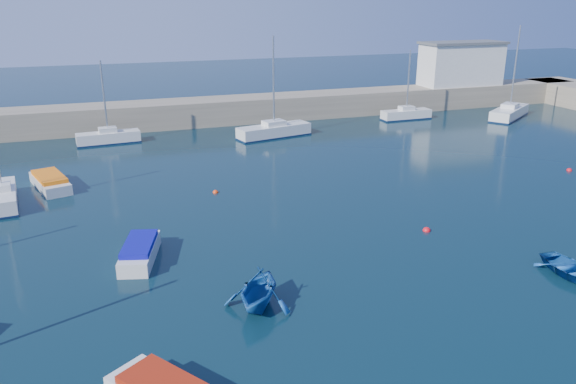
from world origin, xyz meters
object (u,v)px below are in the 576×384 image
object	(u,v)px
harbor_office	(461,65)
dinghy_left	(258,289)
sailboat_6	(274,131)
sailboat_8	(509,112)
sailboat_3	(3,196)
sailboat_5	(108,137)
motorboat_1	(140,251)
sailboat_7	(406,114)
dinghy_center	(570,269)
motorboat_2	(50,182)

from	to	relation	value
harbor_office	dinghy_left	bearing A→B (deg)	-134.16
sailboat_6	sailboat_8	xyz separation A→B (m)	(28.13, -0.01, 0.01)
sailboat_3	sailboat_5	bearing A→B (deg)	57.57
sailboat_5	motorboat_1	xyz separation A→B (m)	(0.46, -26.36, -0.12)
sailboat_7	sailboat_6	bearing A→B (deg)	99.92
harbor_office	sailboat_3	world-z (taller)	sailboat_3
harbor_office	sailboat_5	distance (m)	43.22
sailboat_6	dinghy_center	size ratio (longest dim) A/B	2.82
sailboat_8	motorboat_2	world-z (taller)	sailboat_8
sailboat_7	motorboat_2	size ratio (longest dim) A/B	1.44
dinghy_left	sailboat_6	bearing A→B (deg)	104.14
motorboat_1	sailboat_5	bearing A→B (deg)	106.47
motorboat_2	sailboat_7	bearing A→B (deg)	2.93
dinghy_center	motorboat_1	bearing A→B (deg)	160.17
harbor_office	motorboat_1	xyz separation A→B (m)	(-42.13, -32.15, -4.61)
dinghy_center	sailboat_6	bearing A→B (deg)	102.40
harbor_office	dinghy_center	size ratio (longest dim) A/B	2.92
sailboat_5	motorboat_1	bearing A→B (deg)	176.45
sailboat_3	motorboat_1	world-z (taller)	sailboat_3
sailboat_3	sailboat_5	distance (m)	16.58
sailboat_3	sailboat_8	xyz separation A→B (m)	(50.88, 12.28, 0.05)
sailboat_3	motorboat_2	xyz separation A→B (m)	(2.75, 2.66, -0.12)
sailboat_8	harbor_office	bearing A→B (deg)	-27.59
sailboat_8	dinghy_left	xyz separation A→B (m)	(-38.64, -30.35, 0.26)
sailboat_5	sailboat_8	size ratio (longest dim) A/B	0.75
sailboat_6	motorboat_1	size ratio (longest dim) A/B	2.13
sailboat_7	dinghy_center	bearing A→B (deg)	160.81
sailboat_5	sailboat_8	distance (m)	43.68
sailboat_5	dinghy_left	xyz separation A→B (m)	(4.96, -32.97, 0.31)
harbor_office	motorboat_1	distance (m)	53.20
dinghy_left	sailboat_8	bearing A→B (deg)	71.39
sailboat_3	sailboat_6	xyz separation A→B (m)	(22.75, 12.29, 0.04)
harbor_office	sailboat_7	size ratio (longest dim) A/B	1.31
sailboat_6	motorboat_1	distance (m)	28.10
sailboat_5	motorboat_2	size ratio (longest dim) A/B	1.44
sailboat_3	dinghy_left	xyz separation A→B (m)	(12.24, -18.07, 0.32)
sailboat_8	motorboat_2	bearing A→B (deg)	66.92
sailboat_7	dinghy_left	bearing A→B (deg)	140.11
dinghy_center	dinghy_left	world-z (taller)	dinghy_left
sailboat_6	dinghy_center	distance (m)	32.85
motorboat_1	dinghy_center	xyz separation A→B (m)	(19.86, -8.73, -0.14)
motorboat_1	sailboat_3	bearing A→B (deg)	139.50
sailboat_3	sailboat_8	bearing A→B (deg)	7.18
dinghy_center	sailboat_5	bearing A→B (deg)	123.98
sailboat_7	motorboat_1	xyz separation A→B (m)	(-31.65, -26.93, -0.10)
sailboat_5	sailboat_7	distance (m)	32.12
sailboat_5	sailboat_6	distance (m)	15.69
dinghy_center	sailboat_7	bearing A→B (deg)	75.61
harbor_office	sailboat_3	distance (m)	54.18
harbor_office	sailboat_8	world-z (taller)	sailboat_8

